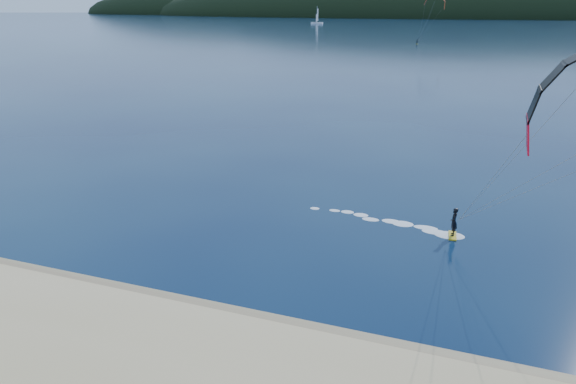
{
  "coord_description": "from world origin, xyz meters",
  "views": [
    {
      "loc": [
        12.97,
        -16.25,
        14.61
      ],
      "look_at": [
        2.96,
        10.0,
        5.0
      ],
      "focal_mm": 34.33,
      "sensor_mm": 36.0,
      "label": 1
    }
  ],
  "objects": [
    {
      "name": "wet_sand",
      "position": [
        0.0,
        4.5,
        0.05
      ],
      "size": [
        220.0,
        2.5,
        0.1
      ],
      "color": "#987A59",
      "rests_on": "ground"
    },
    {
      "name": "headland",
      "position": [
        0.63,
        745.28,
        0.0
      ],
      "size": [
        1200.0,
        310.0,
        140.0
      ],
      "color": "black",
      "rests_on": "ground"
    },
    {
      "name": "kitesurfer_far",
      "position": [
        -12.78,
        202.49,
        13.96
      ],
      "size": [
        10.39,
        5.73,
        16.74
      ],
      "color": "gold",
      "rests_on": "ground"
    },
    {
      "name": "sailboat",
      "position": [
        -124.29,
        406.44,
        0.98
      ],
      "size": [
        9.36,
        6.03,
        13.32
      ],
      "color": "white",
      "rests_on": "ground"
    },
    {
      "name": "ground",
      "position": [
        0.0,
        0.0,
        0.0
      ],
      "size": [
        1800.0,
        1800.0,
        0.0
      ],
      "primitive_type": "plane",
      "color": "#071536",
      "rests_on": "ground"
    }
  ]
}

